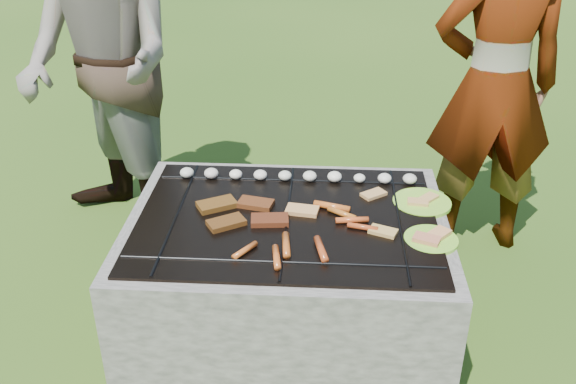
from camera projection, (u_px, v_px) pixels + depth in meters
The scene contains 10 objects.
lawn at pixel (287, 334), 2.89m from camera, with size 60.00×60.00×0.00m, color #264B12.
fire_pit at pixel (287, 283), 2.75m from camera, with size 1.30×1.00×0.62m.
mushrooms at pixel (295, 176), 2.87m from camera, with size 1.06×0.06×0.05m.
pork_slabs at pixel (241, 212), 2.61m from camera, with size 0.40×0.29×0.02m.
sausages at pixel (315, 233), 2.46m from camera, with size 0.55×0.49×0.03m.
bread_on_grate at pixel (341, 211), 2.62m from camera, with size 0.45×0.40×0.02m.
plate_far at pixel (422, 202), 2.71m from camera, with size 0.29×0.29×0.03m.
plate_near at pixel (431, 239), 2.45m from camera, with size 0.24×0.24×0.03m.
cook at pixel (495, 86), 3.16m from camera, with size 0.65×0.43×1.79m, color #A6938A.
bystander at pixel (98, 65), 3.20m from camera, with size 0.94×0.73×1.93m, color gray.
Camera 1 is at (0.14, -2.23, 1.94)m, focal length 40.00 mm.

